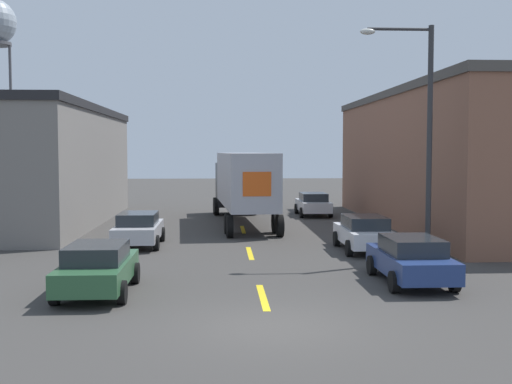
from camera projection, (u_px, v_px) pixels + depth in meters
The scene contains 11 objects.
ground_plane at pixel (272, 327), 14.81m from camera, with size 160.00×160.00×0.00m, color #3D3A38.
road_centerline at pixel (250, 253), 25.44m from camera, with size 0.20×18.53×0.01m.
warehouse_left at pixel (13, 165), 35.50m from camera, with size 10.03×19.65×6.52m.
warehouse_right at pixel (479, 158), 35.10m from camera, with size 10.80×23.74×7.29m.
semi_truck at pixel (243, 181), 35.63m from camera, with size 3.46×13.46×3.94m.
parked_car_right_near at pixel (411, 259), 19.63m from camera, with size 1.98×4.35×1.44m.
parked_car_right_mid at pixel (364, 232), 25.97m from camera, with size 1.98×4.35×1.44m.
parked_car_left_near at pixel (98, 267), 18.18m from camera, with size 1.98×4.35×1.44m.
parked_car_left_far at pixel (138, 228), 27.33m from camera, with size 1.98×4.35×1.44m.
parked_car_right_far at pixel (313, 204), 40.19m from camera, with size 1.98×4.35×1.44m.
street_lamp at pixel (421, 126), 23.44m from camera, with size 2.72×0.32×8.61m.
Camera 1 is at (-1.18, -14.53, 4.06)m, focal length 45.00 mm.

